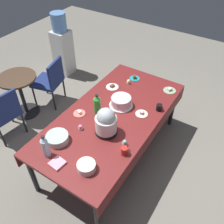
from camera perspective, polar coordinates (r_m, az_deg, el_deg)
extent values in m
plane|color=slate|center=(3.62, 0.00, -9.44)|extent=(9.00, 9.00, 0.00)
cube|color=maroon|center=(3.08, 0.00, -0.97)|extent=(2.20, 1.10, 0.04)
cylinder|color=black|center=(2.73, -3.56, -23.22)|extent=(0.06, 0.06, 0.71)
cylinder|color=black|center=(3.89, 14.07, 1.11)|extent=(0.06, 0.06, 0.71)
cylinder|color=black|center=(3.12, -18.19, -13.63)|extent=(0.06, 0.06, 0.71)
cylinder|color=black|center=(4.18, 2.15, 5.72)|extent=(0.06, 0.06, 0.71)
cube|color=maroon|center=(2.99, 8.89, -6.36)|extent=(2.20, 0.01, 0.18)
cube|color=maroon|center=(3.40, -7.75, 1.08)|extent=(2.20, 0.01, 0.18)
cylinder|color=silver|center=(3.20, 2.08, 1.66)|extent=(0.31, 0.31, 0.01)
cylinder|color=beige|center=(3.16, 2.11, 2.51)|extent=(0.26, 0.26, 0.11)
cylinder|color=silver|center=(3.12, 2.13, 3.36)|extent=(0.26, 0.26, 0.01)
cylinder|color=black|center=(2.84, -1.36, -4.44)|extent=(0.26, 0.26, 0.04)
cylinder|color=white|center=(2.76, -1.40, -2.84)|extent=(0.25, 0.25, 0.18)
sphere|color=#B2BCC1|center=(2.68, -1.44, -1.18)|extent=(0.21, 0.21, 0.21)
cylinder|color=#B2C6BC|center=(2.80, -12.68, -5.99)|extent=(0.25, 0.25, 0.09)
cylinder|color=silver|center=(2.51, -6.03, -12.60)|extent=(0.19, 0.19, 0.08)
cylinder|color=#E07266|center=(3.11, -7.65, -0.32)|extent=(0.15, 0.15, 0.01)
cube|color=white|center=(3.09, -7.69, -0.01)|extent=(0.05, 0.06, 0.04)
cylinder|color=white|center=(3.52, 0.06, 5.89)|extent=(0.18, 0.18, 0.01)
cube|color=brown|center=(3.50, 0.06, 6.14)|extent=(0.07, 0.06, 0.03)
cylinder|color=teal|center=(3.71, 5.30, 7.83)|extent=(0.15, 0.15, 0.01)
cube|color=brown|center=(3.69, 5.33, 8.19)|extent=(0.07, 0.06, 0.05)
cylinder|color=#8CA87F|center=(3.54, 13.33, 4.92)|extent=(0.18, 0.18, 0.01)
cube|color=beige|center=(3.53, 13.39, 5.19)|extent=(0.07, 0.06, 0.03)
cylinder|color=beige|center=(3.10, 6.93, -0.42)|extent=(0.16, 0.16, 0.01)
cube|color=beige|center=(3.08, 6.97, -0.10)|extent=(0.06, 0.05, 0.04)
cylinder|color=beige|center=(2.72, 2.98, -7.41)|extent=(0.05, 0.05, 0.03)
sphere|color=#6BC6B2|center=(2.70, 3.00, -7.01)|extent=(0.05, 0.05, 0.05)
cylinder|color=beige|center=(2.90, -7.38, -3.81)|extent=(0.05, 0.05, 0.03)
sphere|color=pink|center=(2.88, -7.43, -3.41)|extent=(0.05, 0.05, 0.05)
cylinder|color=beige|center=(3.59, 3.87, 6.87)|extent=(0.05, 0.05, 0.03)
sphere|color=beige|center=(3.57, 3.89, 7.25)|extent=(0.05, 0.05, 0.05)
cylinder|color=silver|center=(2.64, -15.27, -8.13)|extent=(0.08, 0.08, 0.23)
cone|color=silver|center=(2.54, -15.82, -6.14)|extent=(0.07, 0.07, 0.05)
cylinder|color=black|center=(2.52, -15.97, -5.62)|extent=(0.04, 0.04, 0.02)
cylinder|color=green|center=(3.03, -3.49, 1.42)|extent=(0.09, 0.09, 0.22)
cone|color=green|center=(2.94, -3.60, 3.44)|extent=(0.08, 0.08, 0.05)
cylinder|color=black|center=(2.92, -3.62, 3.97)|extent=(0.04, 0.04, 0.02)
cylinder|color=black|center=(3.16, 10.96, 1.05)|extent=(0.07, 0.07, 0.09)
torus|color=black|center=(3.20, 11.33, 1.60)|extent=(0.05, 0.01, 0.05)
cylinder|color=#B2231E|center=(2.61, 2.88, -9.08)|extent=(0.07, 0.07, 0.10)
torus|color=#B2231E|center=(2.64, 3.42, -8.32)|extent=(0.06, 0.01, 0.06)
cube|color=pink|center=(2.62, -12.71, -11.61)|extent=(0.15, 0.15, 0.02)
cube|color=navy|center=(3.92, -24.43, -0.26)|extent=(0.49, 0.49, 0.05)
cube|color=navy|center=(3.63, -23.80, 1.02)|extent=(0.42, 0.09, 0.40)
cylinder|color=black|center=(4.25, -22.83, -0.07)|extent=(0.03, 0.03, 0.40)
cylinder|color=black|center=(3.98, -19.90, -2.39)|extent=(0.03, 0.03, 0.40)
cylinder|color=black|center=(3.88, -24.35, -5.38)|extent=(0.03, 0.03, 0.40)
cube|color=navy|center=(4.34, -14.91, 6.86)|extent=(0.53, 0.53, 0.05)
cube|color=navy|center=(4.12, -13.05, 8.97)|extent=(0.42, 0.14, 0.40)
cylinder|color=black|center=(4.68, -15.29, 6.29)|extent=(0.04, 0.04, 0.40)
cylinder|color=black|center=(4.44, -17.71, 3.50)|extent=(0.04, 0.04, 0.40)
cylinder|color=black|center=(4.51, -11.15, 5.50)|extent=(0.04, 0.04, 0.40)
cylinder|color=black|center=(4.26, -13.45, 2.56)|extent=(0.04, 0.04, 0.40)
cylinder|color=#473323|center=(4.07, -21.49, 7.44)|extent=(0.60, 0.60, 0.03)
cylinder|color=black|center=(4.26, -20.33, 3.59)|extent=(0.06, 0.06, 0.67)
cylinder|color=black|center=(4.47, -19.30, 0.14)|extent=(0.44, 0.44, 0.02)
cube|color=silver|center=(5.10, -11.34, 13.48)|extent=(0.32, 0.32, 0.90)
cylinder|color=#6699D8|center=(4.85, -12.37, 19.90)|extent=(0.28, 0.28, 0.34)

